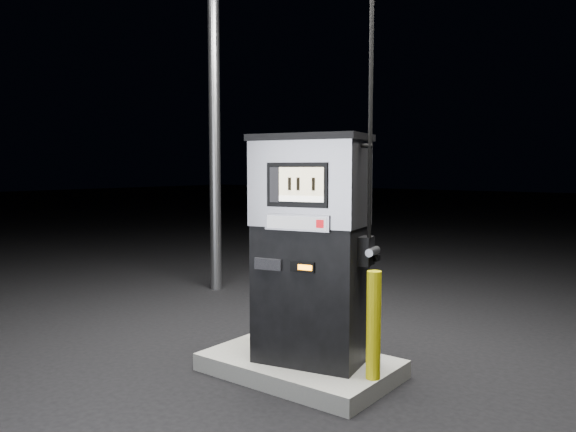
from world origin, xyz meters
The scene contains 5 objects.
ground centered at (0.00, 0.00, 0.00)m, with size 80.00×80.00×0.00m, color black.
pump_island centered at (0.00, 0.00, 0.07)m, with size 1.60×1.00×0.15m, color slate.
fuel_dispenser centered at (0.12, -0.03, 1.12)m, with size 1.09×0.74×3.93m.
bollard_left centered at (-0.58, 0.14, 0.66)m, with size 0.14×0.14×1.02m, color #D6CB0B.
bollard_right centered at (0.74, -0.05, 0.57)m, with size 0.11×0.11×0.84m, color #D6CB0B.
Camera 1 is at (2.79, -3.80, 1.77)m, focal length 35.00 mm.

